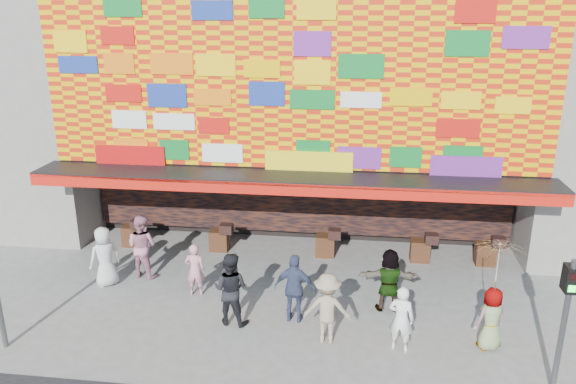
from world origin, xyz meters
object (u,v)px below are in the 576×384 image
(ped_f, at_px, (389,280))
(ped_h, at_px, (401,319))
(ped_a, at_px, (105,257))
(ped_b, at_px, (195,270))
(ped_i, at_px, (142,246))
(ped_e, at_px, (295,289))
(ped_g, at_px, (491,319))
(parasol, at_px, (498,263))
(signal_right, at_px, (566,311))
(ped_d, at_px, (327,308))
(ped_c, at_px, (230,289))

(ped_f, bearing_deg, ped_h, 92.82)
(ped_a, relative_size, ped_h, 1.09)
(ped_f, bearing_deg, ped_b, -4.93)
(ped_h, xyz_separation_m, ped_i, (-7.37, 2.93, 0.14))
(ped_a, relative_size, ped_e, 0.97)
(ped_i, bearing_deg, ped_g, 179.89)
(ped_g, xyz_separation_m, ped_h, (-2.09, -0.34, 0.04))
(ped_e, bearing_deg, ped_f, -153.04)
(ped_i, distance_m, parasol, 9.89)
(signal_right, relative_size, ped_a, 1.69)
(ped_b, bearing_deg, ped_a, -11.44)
(signal_right, height_order, ped_e, signal_right)
(ped_d, xyz_separation_m, ped_i, (-5.65, 2.79, 0.08))
(ped_a, height_order, ped_b, ped_a)
(signal_right, bearing_deg, ped_b, 160.50)
(ped_c, distance_m, ped_h, 4.25)
(parasol, bearing_deg, ped_h, -170.84)
(ped_d, height_order, parasol, parasol)
(ped_i, xyz_separation_m, parasol, (9.46, -2.60, 1.25))
(ped_f, xyz_separation_m, ped_h, (0.20, -1.84, -0.04))
(ped_f, bearing_deg, ped_e, 16.78)
(ped_b, bearing_deg, ped_g, 161.11)
(ped_a, relative_size, ped_d, 1.01)
(ped_e, bearing_deg, ped_d, 143.23)
(ped_c, xyz_separation_m, ped_f, (3.99, 1.15, -0.09))
(ped_b, height_order, ped_c, ped_c)
(ped_c, relative_size, ped_h, 1.16)
(signal_right, xyz_separation_m, ped_g, (-1.04, 1.40, -1.08))
(ped_g, bearing_deg, ped_h, -15.07)
(ped_e, distance_m, ped_i, 5.18)
(ped_i, bearing_deg, ped_c, 159.96)
(signal_right, height_order, ped_i, signal_right)
(ped_c, bearing_deg, ped_b, -36.66)
(ped_d, relative_size, ped_g, 1.14)
(ped_c, distance_m, ped_f, 4.16)
(ped_c, height_order, ped_i, ped_i)
(ped_b, distance_m, ped_h, 5.84)
(ped_f, distance_m, ped_h, 1.85)
(ped_e, bearing_deg, ped_g, 179.24)
(signal_right, xyz_separation_m, ped_b, (-8.62, 3.05, -1.10))
(ped_b, bearing_deg, ped_c, 128.36)
(ped_d, relative_size, ped_f, 1.02)
(ped_b, relative_size, ped_f, 0.88)
(signal_right, distance_m, parasol, 1.78)
(ped_b, distance_m, ped_c, 1.86)
(ped_e, height_order, parasol, parasol)
(ped_b, bearing_deg, ped_i, -33.30)
(ped_g, bearing_deg, ped_a, -34.60)
(ped_c, distance_m, ped_d, 2.53)
(ped_a, relative_size, parasol, 0.90)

